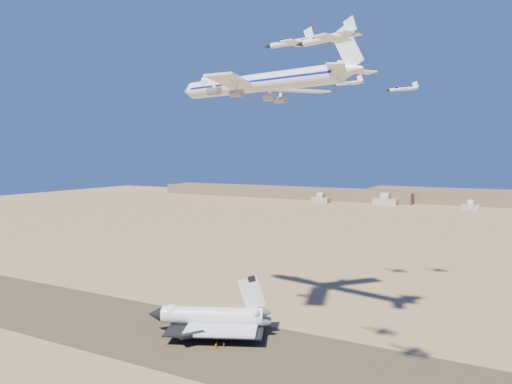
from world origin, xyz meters
The scene contains 13 objects.
ground centered at (0.00, 0.00, 0.00)m, with size 1200.00×1200.00×0.00m, color #A37C48.
runway centered at (0.00, 0.00, 0.03)m, with size 600.00×50.00×0.06m, color #483724.
ridgeline centered at (65.32, 527.31, 7.63)m, with size 960.00×90.00×18.00m.
hangars centered at (-64.00, 478.43, 4.83)m, with size 200.50×29.50×30.00m.
shuttle centered at (0.48, 8.05, 5.88)m, with size 44.92×38.26×21.88m.
carrier_747 centered at (10.58, 20.84, 89.74)m, with size 81.18×61.45×20.16m.
crew_a centered at (11.19, -0.29, 0.91)m, with size 0.62×0.40×1.69m, color orange.
crew_b centered at (8.70, -1.05, 1.02)m, with size 0.93×0.54×1.91m, color orange.
crew_c centered at (9.37, -2.67, 0.92)m, with size 1.00×0.51×1.71m, color orange.
chase_jet_a centered at (48.04, -28.06, 90.94)m, with size 14.28×7.93×3.57m.
chase_jet_b centered at (61.49, -39.31, 88.32)m, with size 15.80×9.27×4.04m.
chase_jet_c centered at (30.38, 67.08, 94.12)m, with size 14.74×8.35×3.71m.
chase_jet_d centered at (49.87, 80.81, 91.99)m, with size 14.49×7.87×3.61m.
Camera 1 is at (99.10, -136.90, 65.11)m, focal length 35.00 mm.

